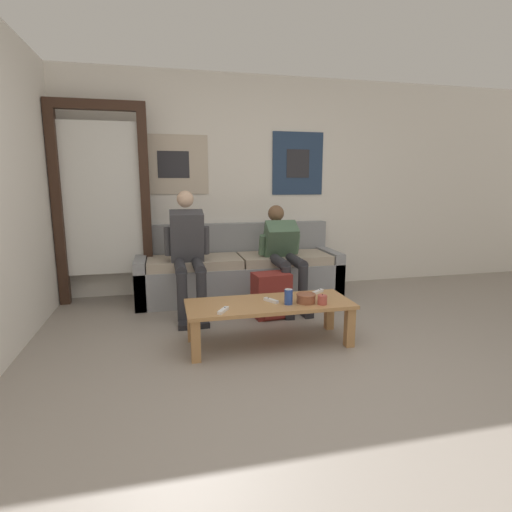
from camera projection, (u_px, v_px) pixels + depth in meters
The scene contains 14 objects.
ground_plane at pixel (325, 396), 2.50m from camera, with size 18.00×18.00×0.00m, color gray.
wall_back at pixel (241, 185), 4.83m from camera, with size 10.00×0.07×2.55m.
door_frame at pixel (102, 193), 4.28m from camera, with size 1.00×0.10×2.15m.
couch at pixel (239, 272), 4.64m from camera, with size 2.31×0.73×0.83m.
coffee_table at pixel (269, 309), 3.26m from camera, with size 1.35×0.52×0.36m.
person_seated_adult at pixel (188, 248), 4.05m from camera, with size 0.47×0.89×1.23m.
person_seated_teen at pixel (283, 250), 4.33m from camera, with size 0.47×0.98×1.06m.
backpack at pixel (272, 296), 3.93m from camera, with size 0.38×0.31×0.44m.
ceramic_bowl at pixel (306, 298), 3.23m from camera, with size 0.16×0.16×0.08m.
pillar_candle at pixel (322, 300), 3.18m from camera, with size 0.08×0.08×0.09m.
drink_can_blue at pixel (288, 297), 3.18m from camera, with size 0.07×0.07×0.12m.
game_controller_near_left at pixel (271, 300), 3.25m from camera, with size 0.10×0.14×0.03m.
game_controller_near_right at pixel (223, 310), 3.00m from camera, with size 0.11×0.14×0.03m.
game_controller_far_center at pixel (318, 292), 3.51m from camera, with size 0.14×0.11×0.03m.
Camera 1 is at (-0.94, -2.13, 1.32)m, focal length 28.00 mm.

